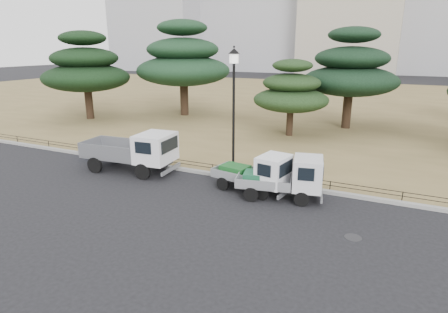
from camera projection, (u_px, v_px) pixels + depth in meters
The scene contains 14 objects.
ground at pixel (205, 196), 16.79m from camera, with size 220.00×220.00×0.00m, color black.
lawn at pixel (328, 103), 43.35m from camera, with size 120.00×56.00×0.15m, color olive.
curb at pixel (229, 176), 19.03m from camera, with size 120.00×0.25×0.16m, color gray.
truck_large at pixel (134, 150), 19.68m from camera, with size 5.12×2.33×2.18m.
truck_kei_front at pixel (256, 173), 16.99m from camera, with size 3.70×2.02×1.86m.
truck_kei_rear at pixel (286, 178), 16.25m from camera, with size 3.88×2.24×1.91m.
street_lamp at pixel (234, 91), 18.04m from camera, with size 0.56×0.56×6.22m.
pipe_fence at pixel (230, 169), 19.05m from camera, with size 38.00×0.04×0.40m.
tarp_pile at pixel (99, 147), 22.66m from camera, with size 1.86×1.60×1.04m.
manhole at pixel (353, 238), 13.10m from camera, with size 0.60×0.60×0.01m, color #2D2D30.
pine_west_far at pixel (86, 69), 32.69m from camera, with size 7.53×7.53×7.61m.
pine_west_near at pixel (183, 61), 34.39m from camera, with size 8.64×8.64×8.64m.
pine_center_left at pixel (291, 92), 26.63m from camera, with size 5.37×5.37×5.46m.
pine_center_right at pixel (351, 71), 28.77m from camera, with size 7.29×7.29×7.74m.
Camera 1 is at (7.39, -13.77, 6.44)m, focal length 30.00 mm.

